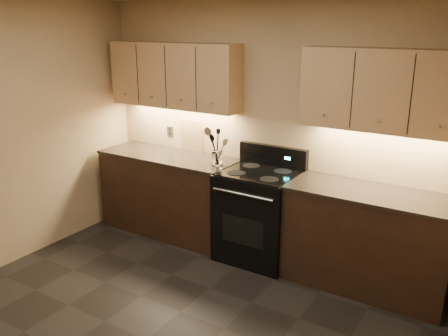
# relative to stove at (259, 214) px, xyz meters

# --- Properties ---
(wall_back) EXTENTS (4.00, 0.04, 2.60)m
(wall_back) POSITION_rel_stove_xyz_m (-0.08, 0.32, 0.82)
(wall_back) COLOR tan
(wall_back) RESTS_ON ground
(counter_left) EXTENTS (1.62, 0.62, 0.93)m
(counter_left) POSITION_rel_stove_xyz_m (-1.18, 0.02, -0.01)
(counter_left) COLOR black
(counter_left) RESTS_ON ground
(counter_right) EXTENTS (1.46, 0.62, 0.93)m
(counter_right) POSITION_rel_stove_xyz_m (1.10, 0.02, -0.01)
(counter_right) COLOR black
(counter_right) RESTS_ON ground
(stove) EXTENTS (0.76, 0.68, 1.14)m
(stove) POSITION_rel_stove_xyz_m (0.00, 0.00, 0.00)
(stove) COLOR black
(stove) RESTS_ON ground
(upper_cab_left) EXTENTS (1.60, 0.30, 0.70)m
(upper_cab_left) POSITION_rel_stove_xyz_m (-1.18, 0.17, 1.32)
(upper_cab_left) COLOR tan
(upper_cab_left) RESTS_ON wall_back
(upper_cab_right) EXTENTS (1.44, 0.30, 0.70)m
(upper_cab_right) POSITION_rel_stove_xyz_m (1.10, 0.17, 1.32)
(upper_cab_right) COLOR tan
(upper_cab_right) RESTS_ON wall_back
(outlet_plate) EXTENTS (0.08, 0.01, 0.12)m
(outlet_plate) POSITION_rel_stove_xyz_m (-1.38, 0.31, 0.64)
(outlet_plate) COLOR #B2B5BA
(outlet_plate) RESTS_ON wall_back
(utensil_crock) EXTENTS (0.15, 0.15, 0.14)m
(utensil_crock) POSITION_rel_stove_xyz_m (-0.50, -0.02, 0.52)
(utensil_crock) COLOR white
(utensil_crock) RESTS_ON counter_left
(cutting_board) EXTENTS (0.30, 0.08, 0.37)m
(cutting_board) POSITION_rel_stove_xyz_m (-1.06, 0.29, 0.64)
(cutting_board) COLOR tan
(cutting_board) RESTS_ON counter_left
(wooden_spoon) EXTENTS (0.17, 0.10, 0.29)m
(wooden_spoon) POSITION_rel_stove_xyz_m (-0.52, -0.02, 0.61)
(wooden_spoon) COLOR tan
(wooden_spoon) RESTS_ON utensil_crock
(black_spoon) EXTENTS (0.07, 0.18, 0.35)m
(black_spoon) POSITION_rel_stove_xyz_m (-0.50, -0.01, 0.64)
(black_spoon) COLOR black
(black_spoon) RESTS_ON utensil_crock
(black_turner) EXTENTS (0.13, 0.19, 0.39)m
(black_turner) POSITION_rel_stove_xyz_m (-0.49, -0.04, 0.66)
(black_turner) COLOR black
(black_turner) RESTS_ON utensil_crock
(steel_skimmer) EXTENTS (0.26, 0.12, 0.39)m
(steel_skimmer) POSITION_rel_stove_xyz_m (-0.46, -0.03, 0.66)
(steel_skimmer) COLOR silver
(steel_skimmer) RESTS_ON utensil_crock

